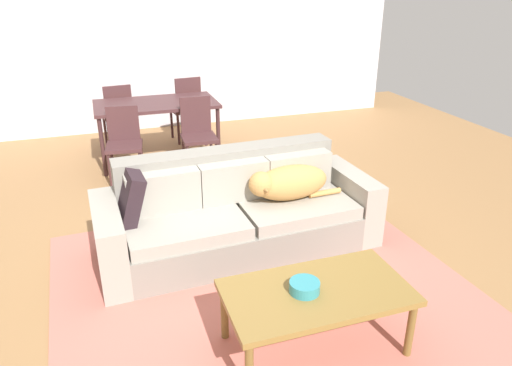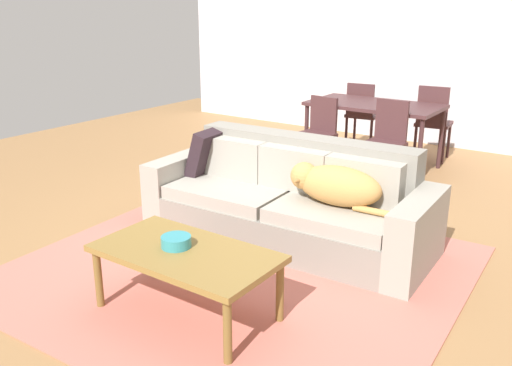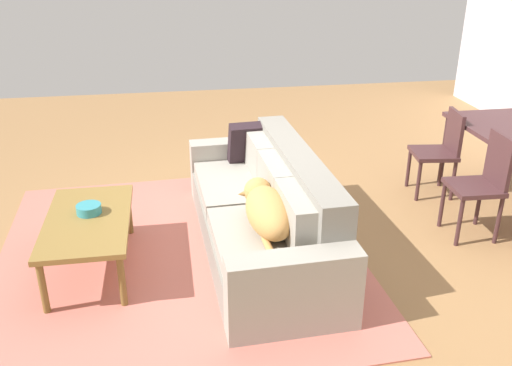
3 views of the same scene
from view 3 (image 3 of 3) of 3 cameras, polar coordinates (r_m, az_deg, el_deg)
ground_plane at (r=4.86m, az=-0.35°, el=-5.22°), size 10.00×10.00×0.00m
area_rug at (r=4.60m, az=-7.90°, el=-7.24°), size 3.18×2.98×0.01m
couch at (r=4.51m, az=1.03°, el=-3.13°), size 2.40×0.98×0.83m
dog_on_left_cushion at (r=4.00m, az=1.13°, el=-2.73°), size 0.85×0.36×0.30m
throw_pillow_by_left_arm at (r=5.19m, az=-0.54°, el=4.09°), size 0.26×0.43×0.43m
coffee_table at (r=4.37m, az=-16.86°, el=-4.03°), size 1.14×0.62×0.44m
bowl_on_coffee_table at (r=4.41m, az=-16.78°, el=-2.58°), size 0.19×0.19×0.07m
dining_chair_near_left at (r=5.73m, az=18.43°, el=3.38°), size 0.45×0.45×0.85m
dining_chair_near_right at (r=5.01m, az=22.27°, el=0.23°), size 0.42×0.42×0.90m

